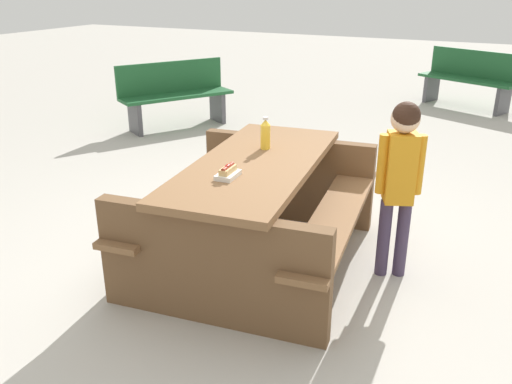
{
  "coord_description": "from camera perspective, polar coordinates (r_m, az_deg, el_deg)",
  "views": [
    {
      "loc": [
        3.06,
        1.51,
        1.9
      ],
      "look_at": [
        0.0,
        0.0,
        0.52
      ],
      "focal_mm": 37.72,
      "sensor_mm": 36.0,
      "label": 1
    }
  ],
  "objects": [
    {
      "name": "picnic_table",
      "position": [
        3.71,
        -0.0,
        -1.15
      ],
      "size": [
        1.95,
        1.6,
        0.75
      ],
      "color": "brown",
      "rests_on": "ground"
    },
    {
      "name": "ground_plane",
      "position": [
        3.91,
        -0.0,
        -7.16
      ],
      "size": [
        30.0,
        30.0,
        0.0
      ],
      "primitive_type": "plane",
      "color": "#B7B2A8",
      "rests_on": "ground"
    },
    {
      "name": "hotdog_tray",
      "position": [
        3.3,
        -3.0,
        2.08
      ],
      "size": [
        0.19,
        0.12,
        0.08
      ],
      "color": "white",
      "rests_on": "picnic_table"
    },
    {
      "name": "soda_bottle",
      "position": [
        3.83,
        1.01,
        6.15
      ],
      "size": [
        0.07,
        0.07,
        0.23
      ],
      "color": "yellow",
      "rests_on": "picnic_table"
    },
    {
      "name": "child_in_coat",
      "position": [
        3.53,
        15.06,
        2.42
      ],
      "size": [
        0.22,
        0.28,
        1.2
      ],
      "color": "#3F334C",
      "rests_on": "ground"
    },
    {
      "name": "park_bench_near",
      "position": [
        7.34,
        -8.59,
        10.32
      ],
      "size": [
        1.49,
        1.13,
        0.85
      ],
      "color": "#1E592D",
      "rests_on": "ground"
    },
    {
      "name": "park_bench_mid",
      "position": [
        9.02,
        21.75,
        11.19
      ],
      "size": [
        0.98,
        1.53,
        0.85
      ],
      "color": "#1E592D",
      "rests_on": "ground"
    }
  ]
}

